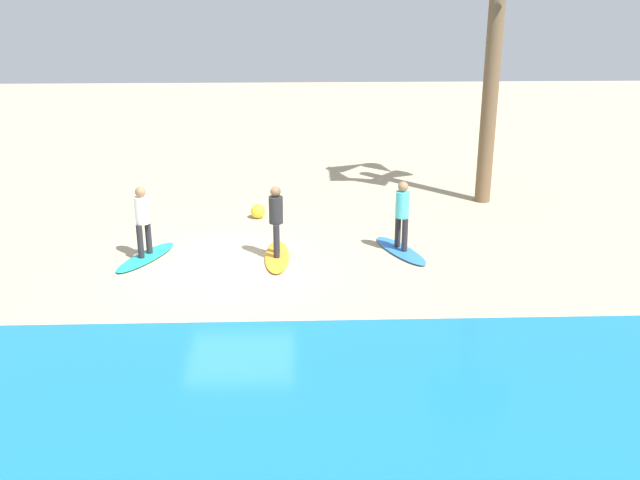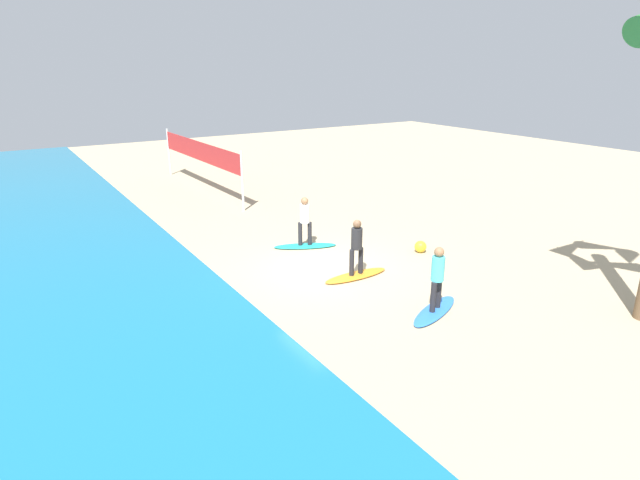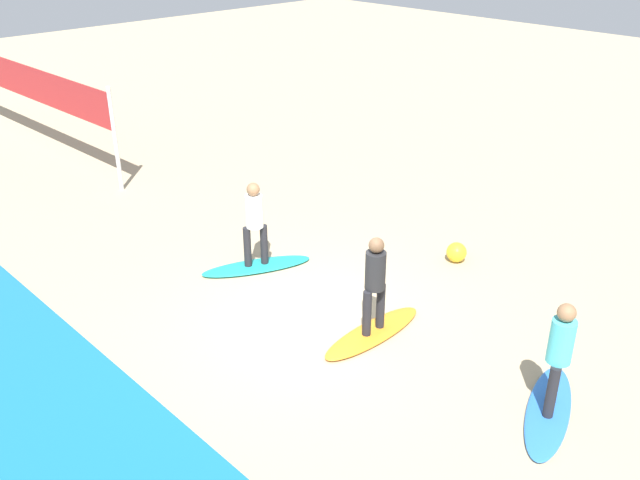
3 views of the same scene
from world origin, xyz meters
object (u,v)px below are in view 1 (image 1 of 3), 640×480
surfboard_orange (277,257)px  beach_ball (258,211)px  surfer_teal (142,216)px  surfboard_blue (401,250)px  surfer_orange (276,216)px  surfer_blue (402,210)px  surfboard_teal (146,257)px

surfboard_orange → beach_ball: size_ratio=5.39×
surfer_teal → surfboard_orange: bearing=178.4°
surfboard_blue → surfer_orange: (2.92, 0.31, 0.99)m
surfer_orange → surfer_teal: 3.03m
surfer_orange → beach_ball: size_ratio=4.21×
surfboard_blue → surfboard_orange: 2.93m
surfer_orange → beach_ball: (0.57, -3.02, -0.84)m
surfboard_blue → surfer_orange: 3.10m
surfboard_blue → surfer_blue: 0.99m
surfboard_orange → surfer_teal: 3.19m
surfer_orange → surfboard_teal: 3.19m
surfer_teal → surfboard_teal: bearing=0.0°
surfer_blue → beach_ball: (3.49, -2.72, -0.84)m
surfboard_blue → surfer_blue: surfer_blue is taller
surfer_blue → surfer_orange: size_ratio=1.00×
surfboard_orange → surfer_blue: bearing=95.8°
surfboard_orange → surfboard_teal: bearing=-91.8°
surfboard_orange → surfer_teal: (3.03, -0.08, 0.99)m
surfer_blue → surfboard_orange: 3.10m
surfer_blue → surfboard_orange: size_ratio=0.78×
surfboard_orange → surfer_orange: 0.99m
surfboard_teal → surfer_teal: 0.99m
beach_ball → surfboard_teal: bearing=50.1°
surfer_teal → surfer_blue: bearing=-177.9°
surfer_orange → surfer_teal: size_ratio=1.00×
surfboard_blue → surfer_teal: (5.95, 0.22, 0.99)m
surfboard_blue → surfboard_teal: size_ratio=1.00×
surfboard_blue → surfer_blue: bearing=-112.3°
beach_ball → surfboard_blue: bearing=142.1°
beach_ball → surfer_teal: bearing=50.1°
surfboard_orange → surfboard_teal: same height
surfboard_orange → surfer_teal: bearing=-91.8°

